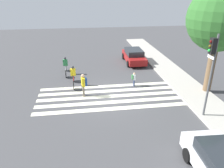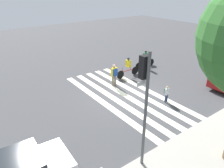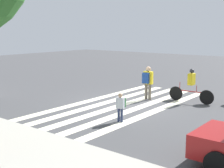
% 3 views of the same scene
% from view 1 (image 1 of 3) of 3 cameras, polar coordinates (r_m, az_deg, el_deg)
% --- Properties ---
extents(ground_plane, '(60.00, 60.00, 0.00)m').
position_cam_1_polar(ground_plane, '(15.65, -0.96, -3.25)').
color(ground_plane, '#444447').
extents(sidewalk_curb, '(36.00, 2.50, 0.14)m').
position_cam_1_polar(sidewalk_curb, '(17.44, 19.87, -1.55)').
color(sidewalk_curb, '#ADA89E').
rests_on(sidewalk_curb, ground_plane).
extents(crosswalk_stripes, '(4.00, 10.00, 0.01)m').
position_cam_1_polar(crosswalk_stripes, '(15.65, -0.96, -3.24)').
color(crosswalk_stripes, '#F2EDCC').
rests_on(crosswalk_stripes, ground_plane).
extents(traffic_light, '(0.60, 0.50, 4.96)m').
position_cam_1_polar(traffic_light, '(12.96, 24.52, 5.28)').
color(traffic_light, '#515456').
rests_on(traffic_light, ground_plane).
extents(street_tree, '(4.31, 4.31, 7.46)m').
position_cam_1_polar(street_tree, '(16.40, 26.36, 14.94)').
color(street_tree, brown).
rests_on(street_tree, ground_plane).
extents(pedestrian_adult_blue_shirt, '(0.49, 0.42, 1.67)m').
position_cam_1_polar(pedestrian_adult_blue_shirt, '(15.44, -7.41, 0.15)').
color(pedestrian_adult_blue_shirt, '#6B6051').
rests_on(pedestrian_adult_blue_shirt, ground_plane).
extents(pedestrian_adult_yellow_jacket, '(0.33, 0.29, 1.12)m').
position_cam_1_polar(pedestrian_adult_yellow_jacket, '(17.15, 5.72, 1.53)').
color(pedestrian_adult_yellow_jacket, navy).
rests_on(pedestrian_adult_yellow_jacket, ground_plane).
extents(cyclist_near_curb, '(2.33, 0.41, 1.59)m').
position_cam_1_polar(cyclist_near_curb, '(19.84, -12.05, 4.87)').
color(cyclist_near_curb, black).
rests_on(cyclist_near_curb, ground_plane).
extents(cyclist_mid_street, '(2.26, 0.40, 1.64)m').
position_cam_1_polar(cyclist_mid_street, '(17.31, -10.09, 2.25)').
color(cyclist_mid_street, black).
rests_on(cyclist_mid_street, ground_plane).
extents(car_parked_silver_sedan, '(4.29, 1.91, 1.40)m').
position_cam_1_polar(car_parked_silver_sedan, '(22.79, 5.73, 7.34)').
color(car_parked_silver_sedan, maroon).
rests_on(car_parked_silver_sedan, ground_plane).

